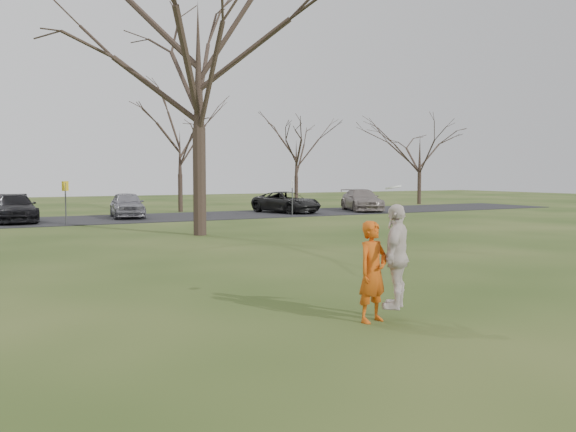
# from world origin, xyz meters

# --- Properties ---
(ground) EXTENTS (120.00, 120.00, 0.00)m
(ground) POSITION_xyz_m (0.00, 0.00, 0.00)
(ground) COLOR #1E380F
(ground) RESTS_ON ground
(parking_strip) EXTENTS (62.00, 6.50, 0.04)m
(parking_strip) POSITION_xyz_m (0.00, 25.00, 0.02)
(parking_strip) COLOR black
(parking_strip) RESTS_ON ground
(player_defender) EXTENTS (0.68, 0.52, 1.65)m
(player_defender) POSITION_xyz_m (-0.36, 0.42, 0.83)
(player_defender) COLOR #C64E10
(player_defender) RESTS_ON ground
(car_3) EXTENTS (1.99, 4.76, 1.37)m
(car_3) POSITION_xyz_m (-3.97, 25.06, 0.73)
(car_3) COLOR black
(car_3) RESTS_ON parking_strip
(car_4) EXTENTS (2.20, 4.30, 1.40)m
(car_4) POSITION_xyz_m (1.67, 25.52, 0.74)
(car_4) COLOR gray
(car_4) RESTS_ON parking_strip
(car_6) EXTENTS (3.31, 5.05, 1.29)m
(car_6) POSITION_xyz_m (11.26, 25.04, 0.69)
(car_6) COLOR black
(car_6) RESTS_ON parking_strip
(car_7) EXTENTS (3.40, 5.14, 1.38)m
(car_7) POSITION_xyz_m (16.46, 24.44, 0.73)
(car_7) COLOR gray
(car_7) RESTS_ON parking_strip
(catching_play) EXTENTS (1.04, 0.96, 2.03)m
(catching_play) POSITION_xyz_m (0.04, 0.32, 1.07)
(catching_play) COLOR silver
(catching_play) RESTS_ON ground
(sign_yellow) EXTENTS (0.35, 0.35, 2.08)m
(sign_yellow) POSITION_xyz_m (-2.00, 22.00, 1.45)
(sign_yellow) COLOR #47474C
(sign_yellow) RESTS_ON ground
(sign_white) EXTENTS (0.35, 0.35, 2.08)m
(sign_white) POSITION_xyz_m (10.00, 22.00, 1.45)
(sign_white) COLOR #47474C
(sign_white) RESTS_ON ground
(big_tree) EXTENTS (9.00, 9.00, 14.00)m
(big_tree) POSITION_xyz_m (2.00, 15.00, 7.00)
(big_tree) COLOR #352821
(big_tree) RESTS_ON ground
(small_tree_row) EXTENTS (55.00, 5.90, 8.50)m
(small_tree_row) POSITION_xyz_m (4.38, 30.06, 3.89)
(small_tree_row) COLOR #352821
(small_tree_row) RESTS_ON ground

